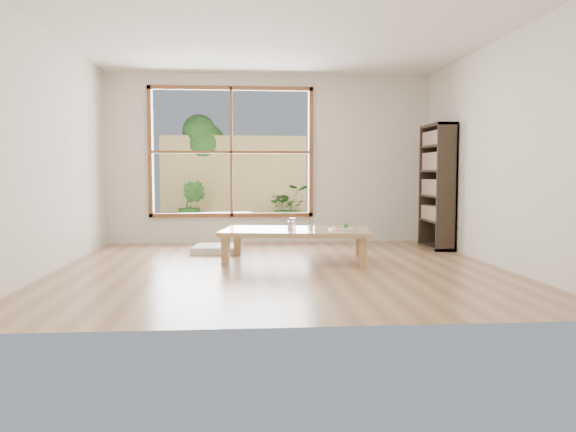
# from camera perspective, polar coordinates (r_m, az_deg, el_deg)

# --- Properties ---
(ground) EXTENTS (5.00, 5.00, 0.00)m
(ground) POSITION_cam_1_polar(r_m,az_deg,el_deg) (6.39, -0.74, -5.27)
(ground) COLOR #AE8057
(ground) RESTS_ON ground
(low_table) EXTENTS (1.91, 1.27, 0.39)m
(low_table) POSITION_cam_1_polar(r_m,az_deg,el_deg) (6.88, 0.80, -1.73)
(low_table) COLOR #AA8052
(low_table) RESTS_ON ground
(floor_cushion) EXTENTS (0.69, 0.69, 0.09)m
(floor_cushion) POSITION_cam_1_polar(r_m,az_deg,el_deg) (7.73, -7.22, -3.31)
(floor_cushion) COLOR beige
(floor_cushion) RESTS_ON ground
(bookshelf) EXTENTS (0.28, 0.80, 1.77)m
(bookshelf) POSITION_cam_1_polar(r_m,az_deg,el_deg) (8.28, 14.92, 2.90)
(bookshelf) COLOR #31251B
(bookshelf) RESTS_ON ground
(glass_tall) EXTENTS (0.08, 0.08, 0.15)m
(glass_tall) POSITION_cam_1_polar(r_m,az_deg,el_deg) (6.75, 0.48, -0.82)
(glass_tall) COLOR silver
(glass_tall) RESTS_ON low_table
(glass_mid) EXTENTS (0.07, 0.07, 0.10)m
(glass_mid) POSITION_cam_1_polar(r_m,az_deg,el_deg) (6.89, 2.51, -0.92)
(glass_mid) COLOR silver
(glass_mid) RESTS_ON low_table
(glass_short) EXTENTS (0.07, 0.07, 0.09)m
(glass_short) POSITION_cam_1_polar(r_m,az_deg,el_deg) (6.96, 0.24, -0.91)
(glass_short) COLOR silver
(glass_short) RESTS_ON low_table
(glass_small) EXTENTS (0.07, 0.07, 0.09)m
(glass_small) POSITION_cam_1_polar(r_m,az_deg,el_deg) (6.91, 0.44, -0.95)
(glass_small) COLOR silver
(glass_small) RESTS_ON low_table
(food_tray) EXTENTS (0.28, 0.21, 0.08)m
(food_tray) POSITION_cam_1_polar(r_m,az_deg,el_deg) (6.83, 5.46, -1.24)
(food_tray) COLOR white
(food_tray) RESTS_ON low_table
(deck) EXTENTS (2.80, 2.00, 0.05)m
(deck) POSITION_cam_1_polar(r_m,az_deg,el_deg) (9.91, -5.57, -1.91)
(deck) COLOR #383229
(deck) RESTS_ON ground
(garden_bench) EXTENTS (1.26, 0.65, 0.38)m
(garden_bench) POSITION_cam_1_polar(r_m,az_deg,el_deg) (9.57, -7.33, -0.04)
(garden_bench) COLOR #31251B
(garden_bench) RESTS_ON deck
(bamboo_fence) EXTENTS (2.80, 0.06, 1.80)m
(bamboo_fence) POSITION_cam_1_polar(r_m,az_deg,el_deg) (10.85, -5.51, 3.39)
(bamboo_fence) COLOR tan
(bamboo_fence) RESTS_ON ground
(shrub_right) EXTENTS (0.88, 0.80, 0.84)m
(shrub_right) POSITION_cam_1_polar(r_m,az_deg,el_deg) (10.52, 0.06, 0.91)
(shrub_right) COLOR #356C27
(shrub_right) RESTS_ON deck
(shrub_left) EXTENTS (0.62, 0.57, 0.92)m
(shrub_left) POSITION_cam_1_polar(r_m,az_deg,el_deg) (10.54, -9.73, 1.08)
(shrub_left) COLOR #356C27
(shrub_left) RESTS_ON deck
(garden_tree) EXTENTS (1.04, 0.85, 2.22)m
(garden_tree) POSITION_cam_1_polar(r_m,az_deg,el_deg) (11.20, -9.01, 7.10)
(garden_tree) COLOR #4C3D2D
(garden_tree) RESTS_ON ground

